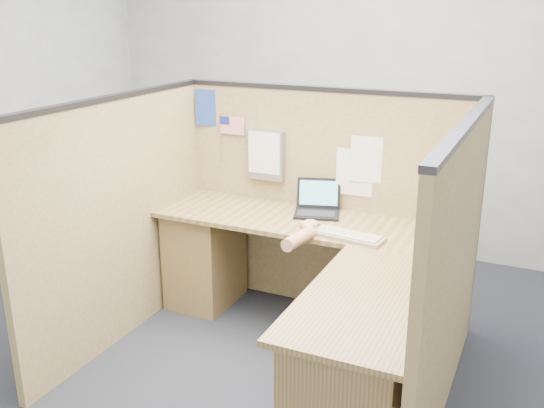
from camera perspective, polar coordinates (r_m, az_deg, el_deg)
The scene contains 13 objects.
floor at distance 3.62m, azimuth -1.23°, elevation -15.73°, with size 5.00×5.00×0.00m, color black.
wall_back at distance 5.17m, azimuth 9.89°, elevation 10.91°, with size 5.00×5.00×0.00m, color gray.
cubicle_partitions at distance 3.62m, azimuth 1.65°, elevation -2.09°, with size 2.06×1.83×1.53m.
l_desk at distance 3.59m, azimuth 3.43°, elevation -8.86°, with size 1.95×1.75×0.73m.
laptop at distance 3.97m, azimuth 4.54°, elevation -0.12°, with size 0.34×0.35×0.21m.
keyboard at distance 3.57m, azimuth 6.98°, elevation -2.96°, with size 0.47×0.21×0.03m.
mouse at distance 3.63m, azimuth 3.59°, elevation -2.31°, with size 0.12×0.07×0.05m, color silver.
hand_forearm at distance 3.49m, azimuth 2.88°, elevation -2.85°, with size 0.12×0.41×0.09m.
blue_poster at distance 4.33m, azimuth -6.02°, elevation 8.99°, with size 0.19×0.00×0.26m, color navy.
american_flag at distance 4.26m, azimuth -4.04°, elevation 7.26°, with size 0.19×0.01×0.33m.
file_holder at distance 4.15m, azimuth -0.61°, elevation 4.63°, with size 0.27×0.05×0.34m.
paper_left at distance 3.92m, azimuth 9.08°, elevation 4.13°, with size 0.24×0.00×0.30m, color white.
paper_right at distance 3.97m, azimuth 7.76°, elevation 2.96°, with size 0.24×0.00×0.31m, color white.
Camera 1 is at (1.34, -2.70, 2.01)m, focal length 40.00 mm.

